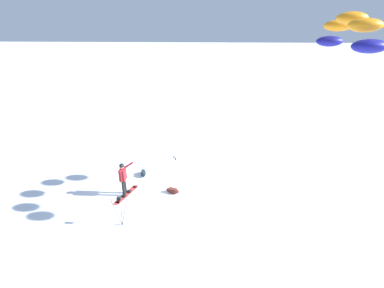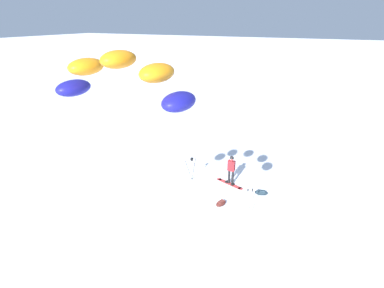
{
  "view_description": "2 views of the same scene",
  "coord_description": "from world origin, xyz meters",
  "views": [
    {
      "loc": [
        -10.49,
        -3.48,
        7.78
      ],
      "look_at": [
        0.72,
        -2.69,
        2.82
      ],
      "focal_mm": 24.77,
      "sensor_mm": 36.0,
      "label": 1
    },
    {
      "loc": [
        5.49,
        -14.72,
        9.01
      ],
      "look_at": [
        0.64,
        -4.72,
        4.51
      ],
      "focal_mm": 29.11,
      "sensor_mm": 36.0,
      "label": 2
    }
  ],
  "objects": [
    {
      "name": "camera_tripod",
      "position": [
        -1.73,
        0.14,
        1.01
      ],
      "size": [
        0.68,
        0.67,
        1.43
      ],
      "color": "#262628",
      "rests_on": "ground_plane"
    },
    {
      "name": "snowboarder",
      "position": [
        0.52,
        0.71,
        1.09
      ],
      "size": [
        0.47,
        0.67,
        1.8
      ],
      "color": "black",
      "rests_on": "ground_plane"
    },
    {
      "name": "traction_kite",
      "position": [
        0.49,
        -8.51,
        7.64
      ],
      "size": [
        4.03,
        1.2,
        1.3
      ],
      "color": "navy"
    },
    {
      "name": "ski_poles",
      "position": [
        2.29,
        -1.63,
        0.86
      ],
      "size": [
        0.35,
        0.29,
        1.32
      ],
      "color": "gray",
      "rests_on": "ground_plane"
    },
    {
      "name": "ground_plane",
      "position": [
        0.0,
        0.0,
        0.0
      ],
      "size": [
        300.0,
        300.0,
        0.0
      ],
      "primitive_type": "plane",
      "color": "white"
    },
    {
      "name": "gear_bag_large",
      "position": [
        2.45,
        0.24,
        0.15
      ],
      "size": [
        0.74,
        0.45,
        0.29
      ],
      "color": "#192833",
      "rests_on": "ground_plane"
    },
    {
      "name": "gear_bag_small",
      "position": [
        0.83,
        -1.68,
        0.13
      ],
      "size": [
        0.53,
        0.76,
        0.25
      ],
      "color": "#4C1E19",
      "rests_on": "ground_plane"
    },
    {
      "name": "snowboard",
      "position": [
        0.49,
        0.64,
        0.02
      ],
      "size": [
        1.78,
        0.79,
        0.1
      ],
      "color": "#B23333",
      "rests_on": "ground_plane"
    }
  ]
}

